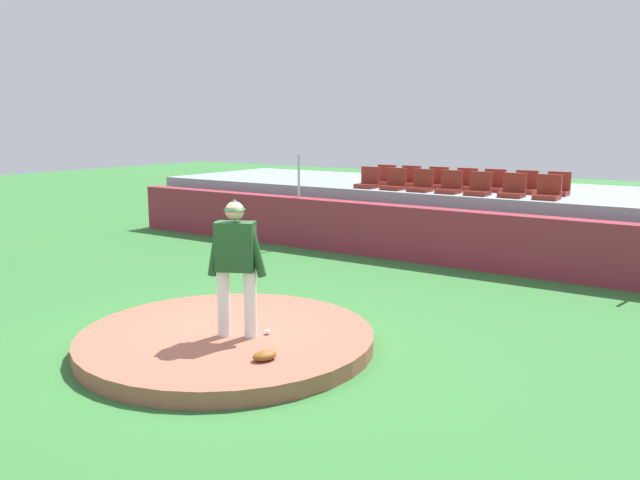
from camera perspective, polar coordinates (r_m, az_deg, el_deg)
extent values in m
plane|color=#327132|center=(8.76, -8.23, -9.33)|extent=(60.00, 60.00, 0.00)
cylinder|color=#9C5945|center=(8.72, -8.25, -8.69)|extent=(3.89, 3.89, 0.21)
cylinder|color=white|center=(8.42, -8.53, -5.55)|extent=(0.17, 0.17, 0.87)
cylinder|color=white|center=(8.32, -6.20, -5.67)|extent=(0.17, 0.17, 0.87)
cube|color=#1E4723|center=(8.20, -7.49, -0.57)|extent=(0.56, 0.45, 0.63)
cylinder|color=#1E4723|center=(8.28, -9.21, -0.77)|extent=(0.26, 0.20, 0.71)
cylinder|color=#1E4723|center=(8.14, -5.73, -0.88)|extent=(0.29, 0.22, 0.71)
sphere|color=tan|center=(8.12, -7.56, 2.56)|extent=(0.24, 0.24, 0.24)
cone|color=#1E4723|center=(8.11, -7.58, 3.15)|extent=(0.37, 0.37, 0.13)
sphere|color=white|center=(8.51, -4.68, -8.09)|extent=(0.07, 0.07, 0.07)
ellipsoid|color=brown|center=(7.63, -4.93, -10.16)|extent=(0.29, 0.35, 0.11)
cube|color=maroon|center=(13.79, 9.59, 0.40)|extent=(16.94, 0.40, 1.17)
cylinder|color=silver|center=(15.34, -1.89, 5.70)|extent=(0.06, 0.06, 1.04)
cube|color=#86979E|center=(16.28, 13.62, 2.16)|extent=(16.92, 4.47, 1.39)
cube|color=maroon|center=(15.48, 4.16, 4.79)|extent=(0.48, 0.44, 0.10)
cube|color=maroon|center=(15.61, 4.51, 5.76)|extent=(0.48, 0.08, 0.40)
cube|color=maroon|center=(15.13, 6.47, 4.63)|extent=(0.48, 0.44, 0.10)
cube|color=maroon|center=(15.27, 6.81, 5.62)|extent=(0.48, 0.08, 0.40)
cube|color=maroon|center=(14.82, 8.84, 4.45)|extent=(0.48, 0.44, 0.10)
cube|color=maroon|center=(14.96, 9.16, 5.46)|extent=(0.48, 0.08, 0.40)
cube|color=maroon|center=(14.56, 11.29, 4.27)|extent=(0.48, 0.44, 0.10)
cube|color=maroon|center=(14.70, 11.60, 5.30)|extent=(0.48, 0.08, 0.40)
cube|color=maroon|center=(14.29, 13.76, 4.07)|extent=(0.48, 0.44, 0.10)
cube|color=maroon|center=(14.43, 14.05, 5.11)|extent=(0.48, 0.08, 0.40)
cube|color=maroon|center=(14.08, 16.58, 3.84)|extent=(0.48, 0.44, 0.10)
cube|color=maroon|center=(14.22, 16.86, 4.90)|extent=(0.48, 0.08, 0.40)
cube|color=maroon|center=(13.88, 19.41, 3.60)|extent=(0.48, 0.44, 0.10)
cube|color=maroon|center=(14.03, 19.66, 4.68)|extent=(0.48, 0.08, 0.40)
cube|color=maroon|center=(16.24, 5.61, 5.03)|extent=(0.48, 0.44, 0.10)
cube|color=maroon|center=(16.37, 5.93, 5.95)|extent=(0.48, 0.08, 0.40)
cube|color=maroon|center=(15.95, 7.79, 4.89)|extent=(0.48, 0.44, 0.10)
cube|color=maroon|center=(16.09, 8.10, 5.82)|extent=(0.48, 0.08, 0.40)
cube|color=maroon|center=(15.63, 10.20, 4.71)|extent=(0.48, 0.44, 0.10)
cube|color=maroon|center=(15.77, 10.49, 5.67)|extent=(0.48, 0.08, 0.40)
cube|color=maroon|center=(15.35, 12.64, 4.53)|extent=(0.48, 0.44, 0.10)
cube|color=maroon|center=(15.50, 12.92, 5.50)|extent=(0.48, 0.08, 0.40)
cube|color=maroon|center=(15.14, 14.98, 4.35)|extent=(0.48, 0.44, 0.10)
cube|color=maroon|center=(15.29, 15.25, 5.33)|extent=(0.48, 0.08, 0.40)
cube|color=maroon|center=(14.93, 17.59, 4.14)|extent=(0.48, 0.44, 0.10)
cube|color=maroon|center=(15.08, 17.84, 5.13)|extent=(0.48, 0.08, 0.40)
cube|color=maroon|center=(14.76, 20.19, 3.92)|extent=(0.48, 0.44, 0.10)
cube|color=maroon|center=(14.91, 20.42, 4.93)|extent=(0.48, 0.08, 0.40)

